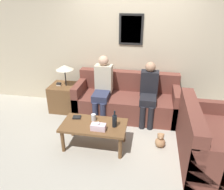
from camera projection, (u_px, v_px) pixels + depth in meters
ground_plane at (123, 127)px, 4.25m from camera, size 16.00×16.00×0.00m
wall_back at (131, 49)px, 4.52m from camera, size 9.00×0.08×2.60m
couch_main at (127, 101)px, 4.55m from camera, size 2.09×0.83×0.88m
couch_side at (206, 141)px, 3.32m from camera, size 0.83×1.44×0.88m
coffee_table at (94, 127)px, 3.56m from camera, size 1.06×0.56×0.43m
side_table_with_lamp at (64, 95)px, 4.75m from camera, size 0.55×0.55×1.02m
wine_bottle at (115, 121)px, 3.44m from camera, size 0.08×0.08×0.28m
drinking_glass at (94, 117)px, 3.63m from camera, size 0.08×0.08×0.11m
book_stack at (77, 117)px, 3.71m from camera, size 0.15×0.12×0.03m
tissue_box at (98, 127)px, 3.38m from camera, size 0.23×0.12×0.15m
person_left at (103, 86)px, 4.35m from camera, size 0.34×0.63×1.26m
person_right at (149, 91)px, 4.21m from camera, size 0.34×0.62×1.18m
teddy_bear at (160, 141)px, 3.65m from camera, size 0.17×0.17×0.27m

